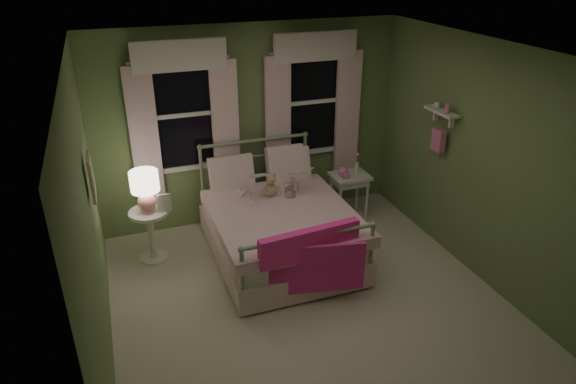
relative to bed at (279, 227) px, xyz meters
name	(u,v)px	position (x,y,z in m)	size (l,w,h in m)	color
room_shell	(312,192)	(-0.01, -1.00, 0.92)	(4.20, 4.20, 4.20)	beige
bed	(279,227)	(0.00, 0.00, 0.00)	(1.58, 2.04, 1.18)	white
pink_throw	(311,254)	(-0.01, -1.02, 0.23)	(1.10, 0.30, 0.71)	#FF31A0
child_left	(245,177)	(-0.29, 0.43, 0.52)	(0.24, 0.16, 0.66)	#F7D1DD
child_right	(288,171)	(0.27, 0.43, 0.52)	(0.32, 0.25, 0.66)	#F7D1DD
book_left	(250,180)	(-0.29, 0.18, 0.59)	(0.20, 0.27, 0.03)	beige
book_right	(295,177)	(0.27, 0.18, 0.54)	(0.20, 0.27, 0.02)	beige
teddy_bear	(271,187)	(-0.01, 0.27, 0.42)	(0.22, 0.17, 0.30)	tan
nightstand_left	(151,228)	(-1.45, 0.42, 0.04)	(0.46, 0.46, 0.65)	white
table_lamp	(145,187)	(-1.45, 0.42, 0.58)	(0.32, 0.32, 0.49)	pink
book_nightstand	(158,212)	(-1.35, 0.34, 0.28)	(0.16, 0.22, 0.02)	beige
nightstand_right	(350,181)	(1.20, 0.56, 0.17)	(0.50, 0.40, 0.64)	white
pink_toy	(344,172)	(1.10, 0.56, 0.33)	(0.14, 0.19, 0.14)	pink
bud_vase	(357,163)	(1.32, 0.61, 0.41)	(0.06, 0.06, 0.28)	white
window_left	(184,110)	(-0.86, 1.03, 1.25)	(1.34, 0.13, 1.96)	black
window_right	(314,97)	(0.84, 1.03, 1.25)	(1.34, 0.13, 1.96)	black
wall_shelf	(440,126)	(1.89, -0.30, 1.15)	(0.15, 0.50, 0.60)	white
framed_picture	(91,177)	(-1.95, -0.40, 1.12)	(0.03, 0.32, 0.42)	beige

